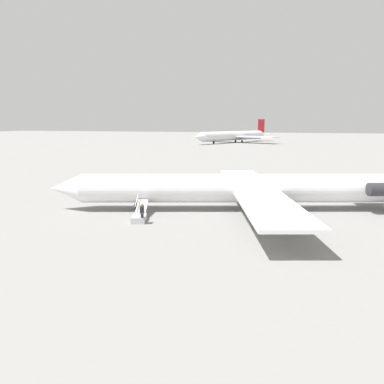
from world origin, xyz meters
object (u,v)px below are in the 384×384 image
airplane_main (250,188)px  passenger (142,212)px  airplane_taxiing_distant (235,136)px  boarding_stairs (140,216)px

airplane_main → passenger: (7.24, 7.74, -1.05)m
airplane_main → airplane_taxiing_distant: (28.01, -121.00, 0.85)m
airplane_taxiing_distant → passenger: bearing=32.4°
airplane_main → passenger: 10.65m
airplane_main → airplane_taxiing_distant: 124.21m
boarding_stairs → passenger: passenger is taller
boarding_stairs → airplane_taxiing_distant: bearing=-10.1°
airplane_main → passenger: size_ratio=19.70×
airplane_main → boarding_stairs: (7.95, 6.81, -1.68)m
airplane_main → passenger: bearing=27.9°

